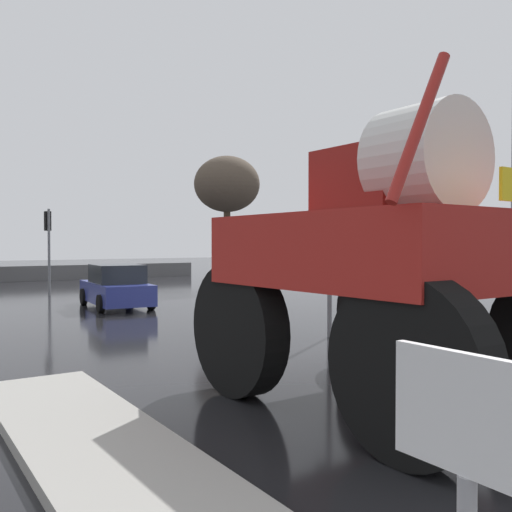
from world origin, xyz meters
TOP-DOWN VIEW (x-y plane):
  - ground_plane at (0.00, 18.00)m, footprint 120.00×120.00m
  - median_island at (-3.53, 5.77)m, footprint 1.57×9.20m
  - lane_arrow_sign at (-3.69, 2.31)m, footprint 0.07×0.60m
  - oversize_sprayer at (0.55, 6.57)m, footprint 4.10×5.27m
  - sedan_ahead at (1.30, 20.26)m, footprint 2.15×4.23m
  - traffic_signal_near_right at (3.48, 11.50)m, footprint 0.24×0.54m
  - traffic_signal_far_right at (0.39, 26.34)m, footprint 0.24×0.55m
  - bare_tree_right at (9.51, 26.54)m, footprint 3.46×3.46m
  - roadside_barrier at (0.00, 36.27)m, footprint 24.48×0.24m

SIDE VIEW (x-z plane):
  - ground_plane at x=0.00m, z-range 0.00..0.00m
  - median_island at x=-3.53m, z-range 0.00..0.15m
  - roadside_barrier at x=0.00m, z-range 0.00..0.90m
  - sedan_ahead at x=1.30m, z-range -0.05..1.47m
  - lane_arrow_sign at x=-3.69m, z-range 0.48..2.22m
  - oversize_sprayer at x=0.55m, z-range -0.10..4.19m
  - traffic_signal_far_right at x=0.39m, z-range 0.86..4.61m
  - traffic_signal_near_right at x=3.48m, z-range 0.96..5.15m
  - bare_tree_right at x=9.51m, z-range 1.90..8.75m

